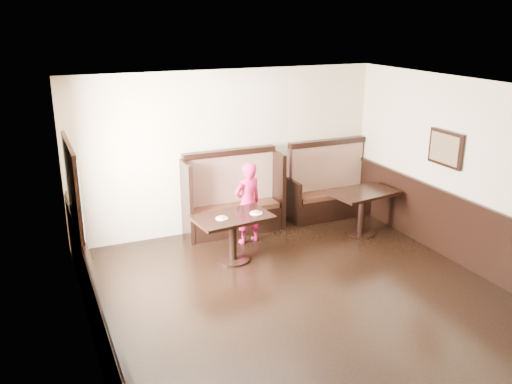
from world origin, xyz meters
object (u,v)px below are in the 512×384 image
table_main (233,227)px  child (248,203)px  table_neighbor (362,202)px  booth_neighbor (329,191)px  booth_main (233,203)px

table_main → child: size_ratio=0.90×
table_neighbor → child: size_ratio=0.87×
booth_neighbor → child: (-1.90, -0.56, 0.21)m
booth_neighbor → table_main: size_ratio=1.33×
child → booth_main: bearing=-97.4°
table_neighbor → child: 2.01m
booth_main → booth_neighbor: same height
table_main → table_neighbor: size_ratio=1.03×
child → table_main: bearing=37.3°
booth_neighbor → child: booth_neighbor is taller
booth_main → booth_neighbor: bearing=-0.1°
booth_neighbor → table_neighbor: (0.05, -1.01, 0.10)m
booth_main → table_main: 1.24m
table_main → child: child is taller
table_neighbor → child: bearing=159.2°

